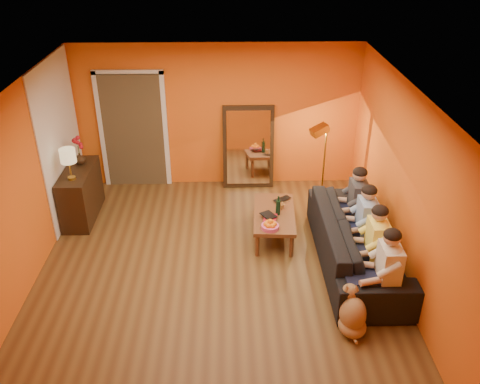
{
  "coord_description": "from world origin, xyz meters",
  "views": [
    {
      "loc": [
        0.2,
        -5.8,
        4.45
      ],
      "look_at": [
        0.35,
        0.5,
        1.0
      ],
      "focal_mm": 38.0,
      "sensor_mm": 36.0,
      "label": 1
    }
  ],
  "objects_px": {
    "person_mid_right": "(366,224)",
    "coffee_table": "(274,224)",
    "sideboard": "(81,194)",
    "dog": "(353,310)",
    "person_mid_left": "(376,246)",
    "tumbler": "(281,206)",
    "vase": "(80,159)",
    "sofa": "(357,241)",
    "table_lamp": "(69,164)",
    "person_far_left": "(388,272)",
    "mirror_frame": "(248,147)",
    "wine_bottle": "(278,205)",
    "person_far_right": "(357,204)",
    "laptop": "(284,201)",
    "floor_lamp": "(324,167)"
  },
  "relations": [
    {
      "from": "table_lamp",
      "to": "tumbler",
      "type": "height_order",
      "value": "table_lamp"
    },
    {
      "from": "dog",
      "to": "person_far_right",
      "type": "bearing_deg",
      "value": 93.41
    },
    {
      "from": "wine_bottle",
      "to": "vase",
      "type": "xyz_separation_m",
      "value": [
        -3.18,
        0.96,
        0.37
      ]
    },
    {
      "from": "coffee_table",
      "to": "laptop",
      "type": "xyz_separation_m",
      "value": [
        0.18,
        0.35,
        0.22
      ]
    },
    {
      "from": "floor_lamp",
      "to": "person_mid_right",
      "type": "distance_m",
      "value": 1.67
    },
    {
      "from": "sofa",
      "to": "dog",
      "type": "height_order",
      "value": "sofa"
    },
    {
      "from": "coffee_table",
      "to": "laptop",
      "type": "distance_m",
      "value": 0.45
    },
    {
      "from": "person_mid_left",
      "to": "vase",
      "type": "bearing_deg",
      "value": 154.16
    },
    {
      "from": "person_mid_left",
      "to": "dog",
      "type": "bearing_deg",
      "value": -117.89
    },
    {
      "from": "mirror_frame",
      "to": "sofa",
      "type": "bearing_deg",
      "value": -59.85
    },
    {
      "from": "mirror_frame",
      "to": "coffee_table",
      "type": "bearing_deg",
      "value": -79.03
    },
    {
      "from": "dog",
      "to": "person_mid_left",
      "type": "distance_m",
      "value": 1.05
    },
    {
      "from": "vase",
      "to": "dog",
      "type": "bearing_deg",
      "value": -37.62
    },
    {
      "from": "sideboard",
      "to": "sofa",
      "type": "height_order",
      "value": "sideboard"
    },
    {
      "from": "person_mid_left",
      "to": "wine_bottle",
      "type": "bearing_deg",
      "value": 135.94
    },
    {
      "from": "person_mid_left",
      "to": "person_mid_right",
      "type": "bearing_deg",
      "value": 90.0
    },
    {
      "from": "mirror_frame",
      "to": "sideboard",
      "type": "xyz_separation_m",
      "value": [
        -2.79,
        -1.08,
        -0.34
      ]
    },
    {
      "from": "table_lamp",
      "to": "person_far_left",
      "type": "distance_m",
      "value": 4.88
    },
    {
      "from": "person_far_left",
      "to": "mirror_frame",
      "type": "bearing_deg",
      "value": 114.32
    },
    {
      "from": "mirror_frame",
      "to": "person_far_right",
      "type": "relative_size",
      "value": 1.25
    },
    {
      "from": "dog",
      "to": "wine_bottle",
      "type": "distance_m",
      "value": 2.18
    },
    {
      "from": "sofa",
      "to": "person_far_left",
      "type": "xyz_separation_m",
      "value": [
        0.13,
        -1.0,
        0.23
      ]
    },
    {
      "from": "person_far_left",
      "to": "person_mid_left",
      "type": "xyz_separation_m",
      "value": [
        0.0,
        0.55,
        0.0
      ]
    },
    {
      "from": "sideboard",
      "to": "dog",
      "type": "height_order",
      "value": "sideboard"
    },
    {
      "from": "coffee_table",
      "to": "tumbler",
      "type": "distance_m",
      "value": 0.31
    },
    {
      "from": "person_mid_right",
      "to": "vase",
      "type": "xyz_separation_m",
      "value": [
        -4.37,
        1.57,
        0.34
      ]
    },
    {
      "from": "sideboard",
      "to": "laptop",
      "type": "xyz_separation_m",
      "value": [
        3.31,
        -0.31,
        0.01
      ]
    },
    {
      "from": "table_lamp",
      "to": "person_far_right",
      "type": "xyz_separation_m",
      "value": [
        4.37,
        -0.47,
        -0.49
      ]
    },
    {
      "from": "sofa",
      "to": "tumbler",
      "type": "relative_size",
      "value": 27.78
    },
    {
      "from": "person_mid_left",
      "to": "floor_lamp",
      "type": "bearing_deg",
      "value": 98.75
    },
    {
      "from": "dog",
      "to": "person_far_right",
      "type": "xyz_separation_m",
      "value": [
        0.47,
        1.99,
        0.3
      ]
    },
    {
      "from": "laptop",
      "to": "table_lamp",
      "type": "bearing_deg",
      "value": 146.0
    },
    {
      "from": "person_mid_right",
      "to": "coffee_table",
      "type": "bearing_deg",
      "value": 152.25
    },
    {
      "from": "sideboard",
      "to": "person_far_left",
      "type": "xyz_separation_m",
      "value": [
        4.37,
        -2.42,
        0.18
      ]
    },
    {
      "from": "mirror_frame",
      "to": "table_lamp",
      "type": "height_order",
      "value": "mirror_frame"
    },
    {
      "from": "person_far_right",
      "to": "laptop",
      "type": "relative_size",
      "value": 4.09
    },
    {
      "from": "mirror_frame",
      "to": "sideboard",
      "type": "relative_size",
      "value": 1.29
    },
    {
      "from": "sofa",
      "to": "floor_lamp",
      "type": "bearing_deg",
      "value": 6.78
    },
    {
      "from": "sideboard",
      "to": "sofa",
      "type": "bearing_deg",
      "value": -18.48
    },
    {
      "from": "person_mid_left",
      "to": "tumbler",
      "type": "xyz_separation_m",
      "value": [
        -1.12,
        1.32,
        -0.15
      ]
    },
    {
      "from": "mirror_frame",
      "to": "person_far_left",
      "type": "xyz_separation_m",
      "value": [
        1.58,
        -3.5,
        -0.15
      ]
    },
    {
      "from": "laptop",
      "to": "vase",
      "type": "bearing_deg",
      "value": 136.56
    },
    {
      "from": "mirror_frame",
      "to": "person_mid_right",
      "type": "height_order",
      "value": "mirror_frame"
    },
    {
      "from": "laptop",
      "to": "sofa",
      "type": "bearing_deg",
      "value": -83.59
    },
    {
      "from": "person_far_left",
      "to": "floor_lamp",
      "type": "bearing_deg",
      "value": 97.01
    },
    {
      "from": "floor_lamp",
      "to": "sofa",
      "type": "bearing_deg",
      "value": -102.8
    },
    {
      "from": "person_far_left",
      "to": "laptop",
      "type": "height_order",
      "value": "person_far_left"
    },
    {
      "from": "dog",
      "to": "person_mid_right",
      "type": "bearing_deg",
      "value": 88.61
    },
    {
      "from": "person_mid_right",
      "to": "person_far_right",
      "type": "relative_size",
      "value": 1.0
    },
    {
      "from": "mirror_frame",
      "to": "sofa",
      "type": "relative_size",
      "value": 0.58
    }
  ]
}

